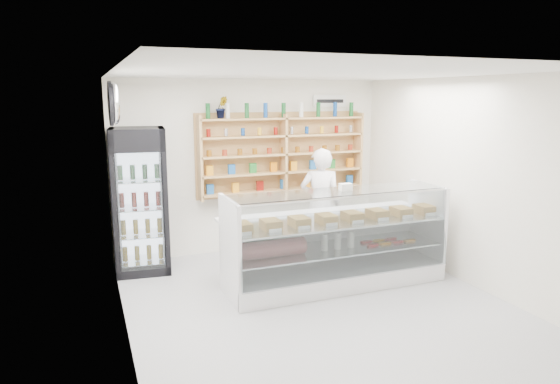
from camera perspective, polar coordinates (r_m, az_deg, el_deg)
name	(u,v)px	position (r m, az deg, el deg)	size (l,w,h in m)	color
room	(318,194)	(5.95, 4.37, -0.18)	(5.00, 5.00, 5.00)	#ABABB0
display_counter	(335,259)	(6.90, 6.30, -7.58)	(3.01, 0.90, 1.31)	white
shop_worker	(320,203)	(7.87, 4.64, -1.32)	(0.64, 0.42, 1.75)	white
drinks_cooler	(140,201)	(7.48, -15.67, -0.95)	(0.83, 0.81, 2.10)	black
wall_shelving	(284,154)	(8.23, 0.40, 4.35)	(2.84, 0.28, 1.33)	tan
potted_plant	(222,107)	(7.85, -6.69, 9.59)	(0.19, 0.15, 0.34)	#1E6626
security_mirror	(115,104)	(6.46, -18.37, 9.56)	(0.15, 0.50, 0.50)	silver
wall_sign	(330,101)	(8.67, 5.70, 10.30)	(0.62, 0.03, 0.20)	white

